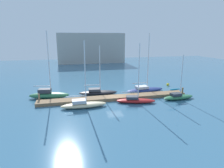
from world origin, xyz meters
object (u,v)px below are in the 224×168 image
sailboat_3 (136,100)px  sailboat_4 (145,89)px  mooring_buoy_yellow (168,84)px  sailboat_2 (98,92)px  harbor_building_distant (90,48)px  sailboat_5 (178,96)px  sailboat_0 (49,94)px  sailboat_1 (83,104)px

sailboat_3 → sailboat_4: (3.68, 5.18, 0.02)m
mooring_buoy_yellow → sailboat_2: bearing=-169.9°
sailboat_4 → harbor_building_distant: size_ratio=0.42×
sailboat_4 → sailboat_3: bearing=-130.2°
sailboat_5 → sailboat_0: bearing=160.7°
sailboat_2 → sailboat_4: size_ratio=0.80×
mooring_buoy_yellow → sailboat_5: bearing=-108.9°
sailboat_0 → sailboat_2: 8.00m
sailboat_4 → mooring_buoy_yellow: bearing=21.0°
sailboat_3 → sailboat_4: sailboat_4 is taller
sailboat_0 → sailboat_3: 13.82m
mooring_buoy_yellow → harbor_building_distant: size_ratio=0.02×
sailboat_0 → sailboat_5: (19.84, -5.34, -0.16)m
sailboat_2 → harbor_building_distant: bearing=89.9°
sailboat_1 → sailboat_5: 14.86m
sailboat_0 → sailboat_2: size_ratio=1.28×
sailboat_5 → harbor_building_distant: harbor_building_distant is taller
sailboat_4 → harbor_building_distant: bearing=90.1°
sailboat_3 → harbor_building_distant: size_ratio=0.35×
mooring_buoy_yellow → harbor_building_distant: 43.27m
sailboat_0 → sailboat_5: 20.55m
sailboat_4 → sailboat_5: (3.43, -5.17, -0.01)m
sailboat_4 → harbor_building_distant: 45.21m
sailboat_0 → sailboat_3: size_ratio=1.21×
sailboat_0 → mooring_buoy_yellow: sailboat_0 is taller
sailboat_1 → sailboat_3: sailboat_1 is taller
sailboat_2 → mooring_buoy_yellow: size_ratio=15.07×
sailboat_0 → sailboat_4: size_ratio=1.03×
sailboat_5 → sailboat_1: bearing=176.5°
sailboat_1 → harbor_building_distant: (7.52, 50.14, 4.98)m
sailboat_0 → sailboat_1: bearing=-39.5°
sailboat_1 → sailboat_5: sailboat_1 is taller
harbor_building_distant → mooring_buoy_yellow: bearing=-76.3°
sailboat_3 → harbor_building_distant: 50.20m
sailboat_4 → harbor_building_distant: (-3.91, 44.76, 4.99)m
mooring_buoy_yellow → sailboat_4: bearing=-154.1°
sailboat_1 → sailboat_3: size_ratio=1.05×
sailboat_3 → sailboat_5: size_ratio=1.24×
sailboat_5 → harbor_building_distant: 50.71m
sailboat_2 → sailboat_3: bearing=-43.9°
sailboat_0 → sailboat_1: sailboat_0 is taller
sailboat_0 → sailboat_4: bearing=8.0°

